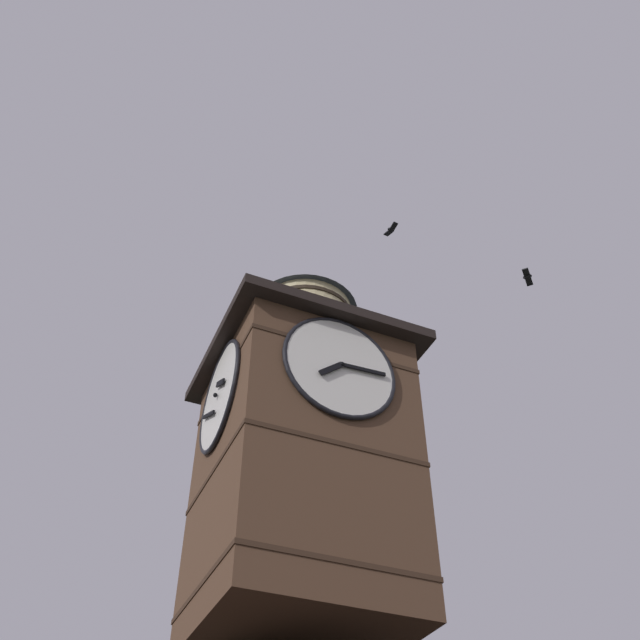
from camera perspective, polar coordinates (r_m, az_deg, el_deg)
name	(u,v)px	position (r m, az deg, el deg)	size (l,w,h in m)	color
clock_tower	(302,451)	(16.19, -1.37, -10.02)	(4.52, 4.52, 9.38)	brown
flying_bird_high	(391,230)	(21.33, 5.45, 6.88)	(0.22, 0.56, 0.12)	black
flying_bird_low	(527,277)	(20.46, 15.59, 3.21)	(0.60, 0.57, 0.13)	black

